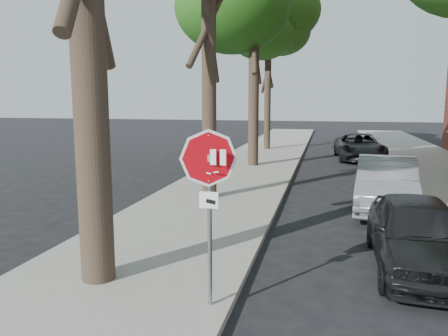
% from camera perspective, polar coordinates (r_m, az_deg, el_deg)
% --- Properties ---
extents(ground, '(120.00, 120.00, 0.00)m').
position_cam_1_polar(ground, '(6.72, 4.30, -18.88)').
color(ground, black).
rests_on(ground, ground).
extents(sidewalk_left, '(4.00, 55.00, 0.12)m').
position_cam_1_polar(sidewalk_left, '(18.45, 2.47, -0.66)').
color(sidewalk_left, gray).
rests_on(sidewalk_left, ground).
extents(curb_left, '(0.12, 55.00, 0.13)m').
position_cam_1_polar(curb_left, '(18.19, 8.82, -0.88)').
color(curb_left, '#9E9384').
rests_on(curb_left, ground).
extents(curb_right, '(0.12, 55.00, 0.13)m').
position_cam_1_polar(curb_right, '(18.39, 22.62, -1.36)').
color(curb_right, '#9E9384').
rests_on(curb_right, ground).
extents(stop_sign, '(0.76, 0.34, 2.61)m').
position_cam_1_polar(stop_sign, '(6.18, -1.96, -2.11)').
color(stop_sign, gray).
rests_on(stop_sign, sidewalk_left).
extents(tree_far, '(5.29, 4.91, 9.33)m').
position_cam_1_polar(tree_far, '(27.53, 5.83, 17.41)').
color(tree_far, black).
rests_on(tree_far, sidewalk_left).
extents(car_a, '(1.64, 4.01, 1.36)m').
position_cam_1_polar(car_a, '(8.90, 23.97, -7.83)').
color(car_a, black).
rests_on(car_a, ground).
extents(car_b, '(2.05, 4.69, 1.50)m').
position_cam_1_polar(car_b, '(13.29, 20.41, -1.96)').
color(car_b, gray).
rests_on(car_b, ground).
extents(car_d, '(2.59, 5.06, 1.37)m').
position_cam_1_polar(car_d, '(24.01, 17.27, 2.67)').
color(car_d, black).
rests_on(car_d, ground).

